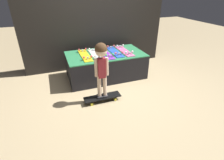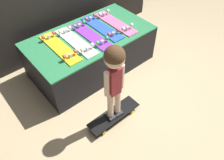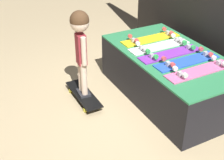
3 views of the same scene
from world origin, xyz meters
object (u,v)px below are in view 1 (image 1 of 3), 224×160
object	(u,v)px
skateboard_blue_on_rack	(115,51)
child	(101,61)
skateboard_pink_on_rack	(124,51)
skateboard_yellow_on_rack	(85,55)
skateboard_on_floor	(102,97)
skateboard_white_on_rack	(96,54)
skateboard_purple_on_rack	(106,53)

from	to	relation	value
skateboard_blue_on_rack	child	size ratio (longest dim) A/B	0.76
skateboard_pink_on_rack	child	distance (m)	1.32
skateboard_yellow_on_rack	skateboard_pink_on_rack	xyz separation A→B (m)	(0.94, -0.02, 0.00)
skateboard_blue_on_rack	skateboard_on_floor	world-z (taller)	skateboard_blue_on_rack
skateboard_white_on_rack	skateboard_on_floor	world-z (taller)	skateboard_white_on_rack
skateboard_yellow_on_rack	skateboard_on_floor	bearing A→B (deg)	-85.39
skateboard_blue_on_rack	skateboard_purple_on_rack	bearing A→B (deg)	-168.21
skateboard_purple_on_rack	child	xyz separation A→B (m)	(-0.39, -0.95, 0.23)
skateboard_blue_on_rack	skateboard_on_floor	bearing A→B (deg)	-122.15
skateboard_purple_on_rack	skateboard_pink_on_rack	size ratio (longest dim) A/B	1.00
child	skateboard_pink_on_rack	bearing A→B (deg)	52.33
skateboard_on_floor	skateboard_pink_on_rack	bearing A→B (deg)	48.37
skateboard_purple_on_rack	skateboard_on_floor	bearing A→B (deg)	-112.43
skateboard_purple_on_rack	child	world-z (taller)	child
child	skateboard_blue_on_rack	bearing A→B (deg)	61.80
child	skateboard_white_on_rack	bearing A→B (deg)	84.73
skateboard_pink_on_rack	skateboard_white_on_rack	bearing A→B (deg)	-179.06
skateboard_yellow_on_rack	child	size ratio (longest dim) A/B	0.76
child	skateboard_yellow_on_rack	bearing A→B (deg)	98.56
skateboard_yellow_on_rack	skateboard_purple_on_rack	xyz separation A→B (m)	(0.47, -0.04, 0.00)
skateboard_yellow_on_rack	skateboard_pink_on_rack	world-z (taller)	same
skateboard_yellow_on_rack	child	xyz separation A→B (m)	(0.08, -0.99, 0.23)
skateboard_white_on_rack	child	world-z (taller)	child
skateboard_yellow_on_rack	skateboard_purple_on_rack	world-z (taller)	same
skateboard_white_on_rack	skateboard_pink_on_rack	bearing A→B (deg)	0.94
skateboard_white_on_rack	child	distance (m)	1.00
skateboard_blue_on_rack	child	bearing A→B (deg)	-122.15
skateboard_pink_on_rack	skateboard_yellow_on_rack	bearing A→B (deg)	178.76
skateboard_pink_on_rack	child	xyz separation A→B (m)	(-0.86, -0.97, 0.23)
skateboard_pink_on_rack	skateboard_blue_on_rack	bearing A→B (deg)	173.47
skateboard_purple_on_rack	skateboard_on_floor	size ratio (longest dim) A/B	1.13
skateboard_white_on_rack	skateboard_on_floor	bearing A→B (deg)	-99.23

